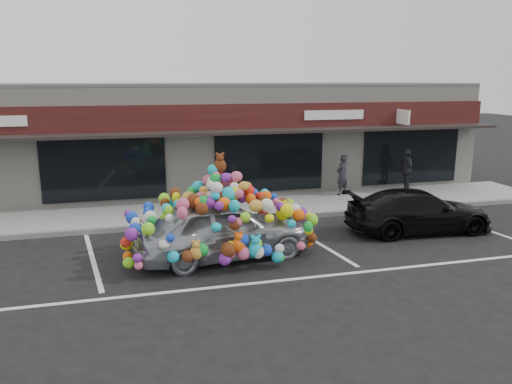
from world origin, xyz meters
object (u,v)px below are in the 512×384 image
object	(u,v)px
toy_car	(222,222)
pedestrian_a	(342,175)
pedestrian_c	(406,171)
black_sedan	(418,211)

from	to	relation	value
toy_car	pedestrian_a	world-z (taller)	toy_car
pedestrian_c	pedestrian_a	bearing A→B (deg)	-84.87
toy_car	pedestrian_c	world-z (taller)	toy_car
toy_car	black_sedan	distance (m)	6.15
pedestrian_c	black_sedan	bearing A→B (deg)	-17.38
toy_car	black_sedan	size ratio (longest dim) A/B	1.15
toy_car	black_sedan	bearing A→B (deg)	-91.49
black_sedan	pedestrian_a	distance (m)	4.52
pedestrian_a	toy_car	bearing A→B (deg)	14.82
black_sedan	pedestrian_a	size ratio (longest dim) A/B	2.82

